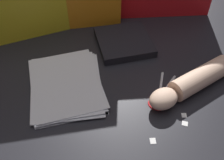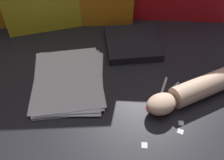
# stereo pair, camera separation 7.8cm
# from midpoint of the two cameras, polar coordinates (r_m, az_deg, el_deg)

# --- Properties ---
(ground_plane) EXTENTS (6.00, 6.00, 0.00)m
(ground_plane) POSITION_cam_midpoint_polar(r_m,az_deg,el_deg) (0.90, 1.43, -1.91)
(ground_plane) COLOR black
(paper_stack) EXTENTS (0.26, 0.33, 0.02)m
(paper_stack) POSITION_cam_midpoint_polar(r_m,az_deg,el_deg) (0.92, -7.12, -0.19)
(paper_stack) COLOR white
(paper_stack) RESTS_ON ground_plane
(book_closed) EXTENTS (0.21, 0.22, 0.03)m
(book_closed) POSITION_cam_midpoint_polar(r_m,az_deg,el_deg) (1.07, 6.55, 7.90)
(book_closed) COLOR black
(book_closed) RESTS_ON ground_plane
(scissors) EXTENTS (0.15, 0.17, 0.01)m
(scissors) POSITION_cam_midpoint_polar(r_m,az_deg,el_deg) (0.88, 12.75, -4.67)
(scissors) COLOR silver
(scissors) RESTS_ON ground_plane
(hand_forearm) EXTENTS (0.34, 0.19, 0.07)m
(hand_forearm) POSITION_cam_midpoint_polar(r_m,az_deg,el_deg) (0.90, 19.89, -2.25)
(hand_forearm) COLOR beige
(hand_forearm) RESTS_ON ground_plane
(paper_scrap_near) EXTENTS (0.02, 0.02, 0.00)m
(paper_scrap_near) POSITION_cam_midpoint_polar(r_m,az_deg,el_deg) (0.85, 17.39, -9.06)
(paper_scrap_near) COLOR white
(paper_scrap_near) RESTS_ON ground_plane
(paper_scrap_mid) EXTENTS (0.02, 0.02, 0.00)m
(paper_scrap_mid) POSITION_cam_midpoint_polar(r_m,az_deg,el_deg) (0.78, 9.98, -13.95)
(paper_scrap_mid) COLOR white
(paper_scrap_mid) RESTS_ON ground_plane
(paper_scrap_far) EXTENTS (0.02, 0.02, 0.00)m
(paper_scrap_far) POSITION_cam_midpoint_polar(r_m,az_deg,el_deg) (0.83, 17.33, -10.78)
(paper_scrap_far) COLOR white
(paper_scrap_far) RESTS_ON ground_plane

